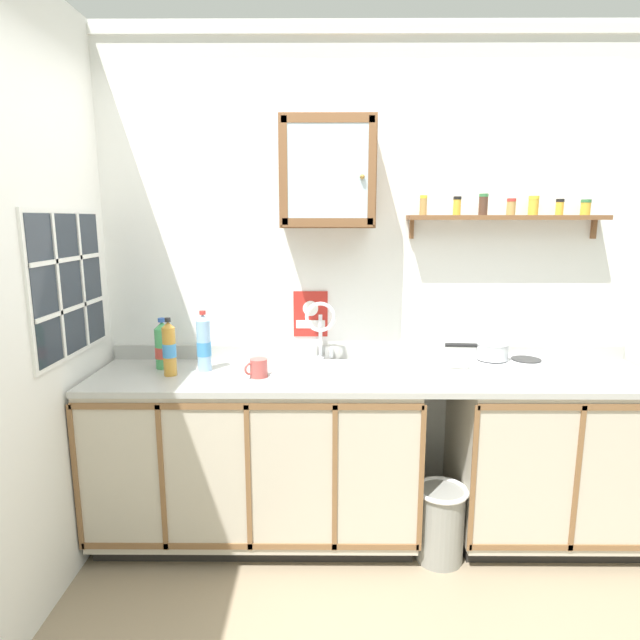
% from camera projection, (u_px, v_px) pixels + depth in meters
% --- Properties ---
extents(floor, '(5.90, 5.90, 0.00)m').
position_uv_depth(floor, '(377.00, 581.00, 2.50)').
color(floor, gray).
rests_on(floor, ground).
extents(back_wall, '(3.50, 0.07, 2.69)m').
position_uv_depth(back_wall, '(369.00, 281.00, 2.91)').
color(back_wall, white).
rests_on(back_wall, ground).
extents(side_wall_left, '(0.05, 3.46, 2.69)m').
position_uv_depth(side_wall_left, '(1.00, 313.00, 1.99)').
color(side_wall_left, white).
rests_on(side_wall_left, ground).
extents(lower_cabinet_run, '(1.66, 0.59, 0.89)m').
position_uv_depth(lower_cabinet_run, '(256.00, 458.00, 2.78)').
color(lower_cabinet_run, black).
rests_on(lower_cabinet_run, ground).
extents(lower_cabinet_run_right, '(1.00, 0.59, 0.89)m').
position_uv_depth(lower_cabinet_run_right, '(550.00, 459.00, 2.77)').
color(lower_cabinet_run_right, black).
rests_on(lower_cabinet_run_right, ground).
extents(countertop, '(2.86, 0.61, 0.03)m').
position_uv_depth(countertop, '(373.00, 376.00, 2.69)').
color(countertop, '#B2B2AD').
rests_on(countertop, lower_cabinet_run).
extents(backsplash, '(2.86, 0.02, 0.08)m').
position_uv_depth(backsplash, '(369.00, 352.00, 2.96)').
color(backsplash, '#B2B2AD').
rests_on(backsplash, countertop).
extents(sink, '(0.49, 0.47, 0.47)m').
position_uv_depth(sink, '(319.00, 375.00, 2.73)').
color(sink, silver).
rests_on(sink, countertop).
extents(hot_plate_stove, '(0.37, 0.32, 0.07)m').
position_uv_depth(hot_plate_stove, '(510.00, 367.00, 2.67)').
color(hot_plate_stove, silver).
rests_on(hot_plate_stove, countertop).
extents(saucepan, '(0.32, 0.16, 0.09)m').
position_uv_depth(saucepan, '(491.00, 350.00, 2.68)').
color(saucepan, silver).
rests_on(saucepan, hot_plate_stove).
extents(bottle_juice_amber_0, '(0.07, 0.07, 0.30)m').
position_uv_depth(bottle_juice_amber_0, '(169.00, 349.00, 2.63)').
color(bottle_juice_amber_0, gold).
rests_on(bottle_juice_amber_0, countertop).
extents(bottle_soda_green_1, '(0.09, 0.09, 0.27)m').
position_uv_depth(bottle_soda_green_1, '(163.00, 346.00, 2.77)').
color(bottle_soda_green_1, '#4CB266').
rests_on(bottle_soda_green_1, countertop).
extents(bottle_water_blue_2, '(0.07, 0.07, 0.32)m').
position_uv_depth(bottle_water_blue_2, '(204.00, 344.00, 2.72)').
color(bottle_water_blue_2, '#8CB7E0').
rests_on(bottle_water_blue_2, countertop).
extents(mug, '(0.11, 0.10, 0.09)m').
position_uv_depth(mug, '(258.00, 368.00, 2.62)').
color(mug, '#B24C47').
rests_on(mug, countertop).
extents(wall_cabinet, '(0.48, 0.28, 0.54)m').
position_uv_depth(wall_cabinet, '(328.00, 173.00, 2.66)').
color(wall_cabinet, brown).
extents(spice_shelf, '(1.04, 0.14, 0.23)m').
position_uv_depth(spice_shelf, '(508.00, 215.00, 2.75)').
color(spice_shelf, brown).
extents(warning_sign, '(0.19, 0.01, 0.25)m').
position_uv_depth(warning_sign, '(311.00, 314.00, 2.92)').
color(warning_sign, '#B2261E').
extents(window, '(0.03, 0.71, 0.69)m').
position_uv_depth(window, '(68.00, 284.00, 2.44)').
color(window, '#262D38').
extents(trash_bin, '(0.26, 0.26, 0.39)m').
position_uv_depth(trash_bin, '(440.00, 522.00, 2.63)').
color(trash_bin, gray).
rests_on(trash_bin, ground).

